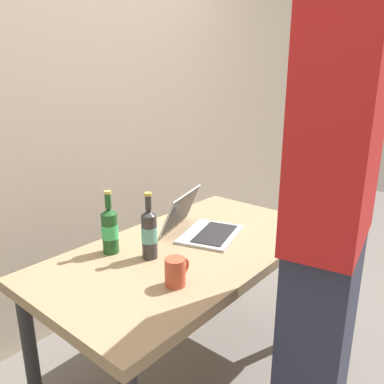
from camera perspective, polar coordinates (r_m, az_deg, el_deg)
ground_plane at (r=2.14m, az=-0.48°, el=-25.35°), size 8.00×8.00×0.00m
desk at (r=1.78m, az=-0.53°, el=-10.30°), size 1.38×0.73×0.70m
laptop at (r=1.86m, az=1.22°, el=-4.98°), size 0.40×0.40×0.20m
beer_bottle_dark at (r=1.61m, az=-6.35°, el=-6.01°), size 0.07×0.07×0.29m
beer_bottle_amber at (r=1.69m, az=-12.08°, el=-5.44°), size 0.07×0.07×0.28m
person_figure at (r=1.34m, az=19.56°, el=-6.19°), size 0.47×0.32×1.84m
coffee_mug at (r=1.43m, az=-2.42°, el=-11.70°), size 0.11×0.08×0.11m
back_wall at (r=2.24m, az=-17.91°, el=12.63°), size 6.00×0.10×2.60m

